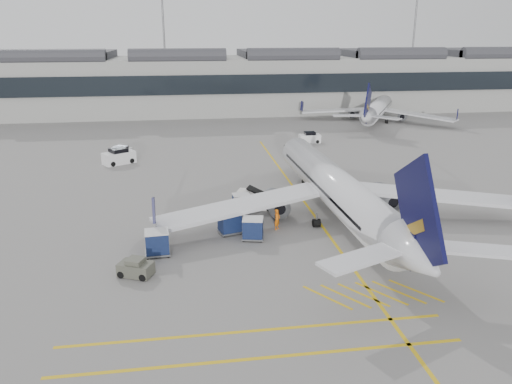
{
  "coord_description": "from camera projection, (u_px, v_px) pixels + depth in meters",
  "views": [
    {
      "loc": [
        -1.56,
        -34.17,
        16.18
      ],
      "look_at": [
        3.91,
        3.04,
        4.0
      ],
      "focal_mm": 35.0,
      "sensor_mm": 36.0,
      "label": 1
    }
  ],
  "objects": [
    {
      "name": "ground",
      "position": [
        210.0,
        257.0,
        37.36
      ],
      "size": [
        220.0,
        220.0,
        0.0
      ],
      "primitive_type": "plane",
      "color": "gray",
      "rests_on": "ground"
    },
    {
      "name": "terminal",
      "position": [
        189.0,
        82.0,
        103.17
      ],
      "size": [
        200.0,
        20.45,
        12.4
      ],
      "color": "#9E9E99",
      "rests_on": "ground"
    },
    {
      "name": "light_masts",
      "position": [
        179.0,
        39.0,
        113.61
      ],
      "size": [
        113.0,
        0.6,
        25.45
      ],
      "color": "slate",
      "rests_on": "ground"
    },
    {
      "name": "apron_markings",
      "position": [
        308.0,
        207.0,
        48.15
      ],
      "size": [
        0.25,
        60.0,
        0.01
      ],
      "primitive_type": "cube",
      "color": "gold",
      "rests_on": "ground"
    },
    {
      "name": "airliner_main",
      "position": [
        337.0,
        189.0,
        44.24
      ],
      "size": [
        32.74,
        35.79,
        9.51
      ],
      "rotation": [
        0.0,
        0.0,
        0.03
      ],
      "color": "silver",
      "rests_on": "ground"
    },
    {
      "name": "airliner_far",
      "position": [
        378.0,
        108.0,
        92.6
      ],
      "size": [
        25.35,
        27.96,
        8.27
      ],
      "rotation": [
        0.0,
        0.0,
        -0.52
      ],
      "color": "silver",
      "rests_on": "ground"
    },
    {
      "name": "belt_loader",
      "position": [
        254.0,
        201.0,
        47.87
      ],
      "size": [
        5.12,
        3.22,
        2.04
      ],
      "rotation": [
        0.0,
        0.0,
        -0.4
      ],
      "color": "silver",
      "rests_on": "ground"
    },
    {
      "name": "baggage_cart_a",
      "position": [
        230.0,
        222.0,
        41.5
      ],
      "size": [
        2.14,
        1.92,
        1.89
      ],
      "rotation": [
        0.0,
        0.0,
        0.28
      ],
      "color": "gray",
      "rests_on": "ground"
    },
    {
      "name": "baggage_cart_b",
      "position": [
        253.0,
        228.0,
        40.31
      ],
      "size": [
        2.0,
        1.77,
        1.83
      ],
      "rotation": [
        0.0,
        0.0,
        -0.22
      ],
      "color": "gray",
      "rests_on": "ground"
    },
    {
      "name": "baggage_cart_c",
      "position": [
        241.0,
        203.0,
        46.31
      ],
      "size": [
        1.78,
        1.5,
        1.78
      ],
      "rotation": [
        0.0,
        0.0,
        0.07
      ],
      "color": "gray",
      "rests_on": "ground"
    },
    {
      "name": "baggage_cart_d",
      "position": [
        157.0,
        242.0,
        37.43
      ],
      "size": [
        1.97,
        1.66,
        1.96
      ],
      "rotation": [
        0.0,
        0.0,
        0.07
      ],
      "color": "gray",
      "rests_on": "ground"
    },
    {
      "name": "ramp_agent_a",
      "position": [
        277.0,
        219.0,
        42.4
      ],
      "size": [
        0.75,
        0.78,
        1.81
      ],
      "primitive_type": "imported",
      "rotation": [
        0.0,
        0.0,
        0.88
      ],
      "color": "orange",
      "rests_on": "ground"
    },
    {
      "name": "ramp_agent_b",
      "position": [
        236.0,
        210.0,
        44.45
      ],
      "size": [
        1.18,
        1.1,
        1.93
      ],
      "primitive_type": "imported",
      "rotation": [
        0.0,
        0.0,
        3.67
      ],
      "color": "orange",
      "rests_on": "ground"
    },
    {
      "name": "pushback_tug",
      "position": [
        136.0,
        268.0,
        34.42
      ],
      "size": [
        2.64,
        2.17,
        1.28
      ],
      "rotation": [
        0.0,
        0.0,
        -0.41
      ],
      "color": "#4F5044",
      "rests_on": "ground"
    },
    {
      "name": "safety_cone_nose",
      "position": [
        304.0,
        167.0,
        61.31
      ],
      "size": [
        0.37,
        0.37,
        0.51
      ],
      "primitive_type": "cone",
      "color": "#F24C0A",
      "rests_on": "ground"
    },
    {
      "name": "safety_cone_engine",
      "position": [
        374.0,
        225.0,
        42.89
      ],
      "size": [
        0.32,
        0.32,
        0.45
      ],
      "primitive_type": "cone",
      "color": "#F24C0A",
      "rests_on": "ground"
    },
    {
      "name": "service_van_left",
      "position": [
        119.0,
        157.0,
        63.5
      ],
      "size": [
        4.33,
        3.75,
        2.0
      ],
      "rotation": [
        0.0,
        0.0,
        0.57
      ],
      "color": "white",
      "rests_on": "ground"
    },
    {
      "name": "service_van_mid",
      "position": [
        121.0,
        153.0,
        65.85
      ],
      "size": [
        2.97,
        3.68,
        1.69
      ],
      "rotation": [
        0.0,
        0.0,
        1.1
      ],
      "color": "white",
      "rests_on": "ground"
    },
    {
      "name": "service_van_right",
      "position": [
        310.0,
        138.0,
        75.55
      ],
      "size": [
        3.2,
        1.64,
        1.63
      ],
      "rotation": [
        0.0,
        0.0,
        -0.01
      ],
      "color": "white",
      "rests_on": "ground"
    }
  ]
}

